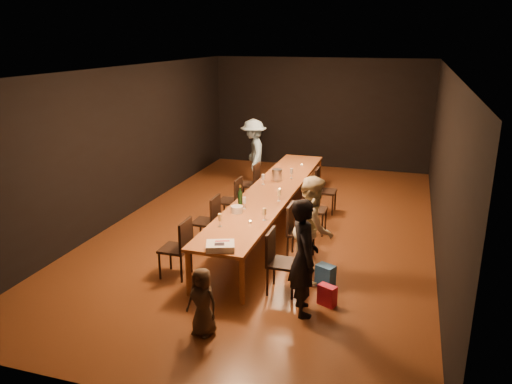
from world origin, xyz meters
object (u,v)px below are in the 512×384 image
(woman_birthday, at_px, (304,257))
(ice_bucket, at_px, (277,175))
(plate_stack, at_px, (237,209))
(chair_right_2, at_px, (315,209))
(chair_left_2, at_px, (229,200))
(champagne_bottle, at_px, (240,195))
(chair_left_3, at_px, (248,184))
(chair_right_0, at_px, (283,262))
(birthday_cake, at_px, (220,246))
(chair_right_3, at_px, (326,191))
(child, at_px, (202,302))
(woman_tan, at_px, (313,228))
(chair_left_0, at_px, (175,248))
(chair_right_1, at_px, (301,232))
(man_blue, at_px, (253,154))
(chair_left_1, at_px, (206,221))
(table, at_px, (271,193))

(woman_birthday, height_order, ice_bucket, woman_birthday)
(plate_stack, relative_size, ice_bucket, 0.88)
(woman_birthday, bearing_deg, chair_right_2, -16.06)
(chair_left_2, xyz_separation_m, champagne_bottle, (0.55, -0.93, 0.46))
(chair_left_3, distance_m, ice_bucket, 1.00)
(chair_right_0, distance_m, birthday_cake, 0.95)
(chair_right_3, bearing_deg, child, -7.91)
(chair_right_2, xyz_separation_m, chair_left_2, (-1.70, 0.00, 0.00))
(woman_tan, distance_m, child, 2.19)
(chair_right_2, relative_size, chair_left_0, 1.00)
(chair_right_1, height_order, ice_bucket, ice_bucket)
(chair_right_0, distance_m, woman_birthday, 0.68)
(man_blue, distance_m, child, 6.39)
(chair_left_2, relative_size, woman_birthday, 0.58)
(chair_right_3, relative_size, chair_left_1, 1.00)
(champagne_bottle, bearing_deg, chair_left_0, -110.52)
(chair_right_1, relative_size, woman_birthday, 0.58)
(chair_right_2, height_order, birthday_cake, chair_right_2)
(champagne_bottle, bearing_deg, chair_left_1, -153.88)
(table, relative_size, chair_left_0, 6.45)
(chair_right_1, xyz_separation_m, plate_stack, (-1.06, -0.16, 0.34))
(birthday_cake, height_order, champagne_bottle, champagne_bottle)
(chair_left_3, relative_size, birthday_cake, 1.98)
(chair_left_2, xyz_separation_m, woman_tan, (2.00, -1.79, 0.34))
(chair_left_0, relative_size, chair_left_1, 1.00)
(man_blue, xyz_separation_m, birthday_cake, (1.22, -5.35, -0.04))
(woman_birthday, relative_size, champagne_bottle, 4.61)
(chair_right_1, height_order, birthday_cake, chair_right_1)
(woman_tan, distance_m, ice_bucket, 2.79)
(chair_right_3, distance_m, birthday_cake, 4.12)
(plate_stack, xyz_separation_m, champagne_bottle, (-0.09, 0.43, 0.12))
(champagne_bottle, height_order, ice_bucket, champagne_bottle)
(woman_birthday, bearing_deg, chair_left_1, 27.86)
(chair_right_0, bearing_deg, chair_left_2, -144.69)
(man_blue, xyz_separation_m, ice_bucket, (1.07, -1.81, 0.03))
(table, bearing_deg, birthday_cake, -88.65)
(table, xyz_separation_m, chair_right_0, (0.85, -2.40, -0.24))
(chair_right_0, xyz_separation_m, birthday_cake, (-0.78, -0.43, 0.33))
(chair_left_2, xyz_separation_m, child, (1.02, -3.72, -0.03))
(chair_right_2, height_order, woman_tan, woman_tan)
(chair_right_0, relative_size, champagne_bottle, 2.68)
(chair_right_1, relative_size, chair_left_0, 1.00)
(chair_right_3, bearing_deg, ice_bucket, -62.23)
(chair_left_0, bearing_deg, table, -19.50)
(chair_right_3, bearing_deg, woman_birthday, 5.46)
(man_blue, height_order, champagne_bottle, man_blue)
(table, bearing_deg, chair_left_1, -125.31)
(chair_right_2, relative_size, man_blue, 0.56)
(chair_left_2, distance_m, chair_left_3, 1.20)
(chair_right_1, bearing_deg, woman_birthday, 13.20)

